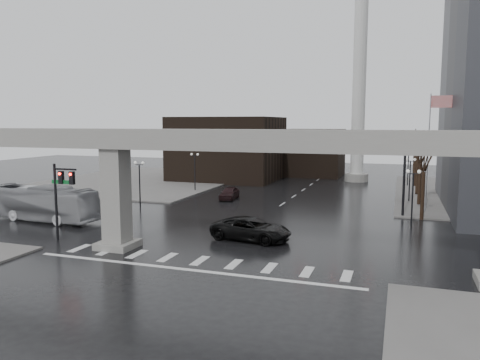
{
  "coord_description": "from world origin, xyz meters",
  "views": [
    {
      "loc": [
        12.33,
        -28.7,
        9.13
      ],
      "look_at": [
        0.11,
        6.92,
        4.5
      ],
      "focal_mm": 35.0,
      "sensor_mm": 36.0,
      "label": 1
    }
  ],
  "objects_px": {
    "signal_mast_arm": "(364,156)",
    "city_bus": "(42,203)",
    "far_car": "(229,193)",
    "pickup_truck": "(251,229)"
  },
  "relations": [
    {
      "from": "signal_mast_arm",
      "to": "city_bus",
      "type": "bearing_deg",
      "value": -155.62
    },
    {
      "from": "signal_mast_arm",
      "to": "far_car",
      "type": "relative_size",
      "value": 2.78
    },
    {
      "from": "pickup_truck",
      "to": "far_car",
      "type": "xyz_separation_m",
      "value": [
        -8.38,
        17.82,
        -0.14
      ]
    },
    {
      "from": "pickup_truck",
      "to": "city_bus",
      "type": "relative_size",
      "value": 0.53
    },
    {
      "from": "pickup_truck",
      "to": "city_bus",
      "type": "height_order",
      "value": "city_bus"
    },
    {
      "from": "far_car",
      "to": "city_bus",
      "type": "bearing_deg",
      "value": -131.3
    },
    {
      "from": "signal_mast_arm",
      "to": "far_car",
      "type": "xyz_separation_m",
      "value": [
        -15.83,
        4.42,
        -5.08
      ]
    },
    {
      "from": "city_bus",
      "to": "far_car",
      "type": "relative_size",
      "value": 2.71
    },
    {
      "from": "signal_mast_arm",
      "to": "far_car",
      "type": "height_order",
      "value": "signal_mast_arm"
    },
    {
      "from": "pickup_truck",
      "to": "far_car",
      "type": "relative_size",
      "value": 1.45
    }
  ]
}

